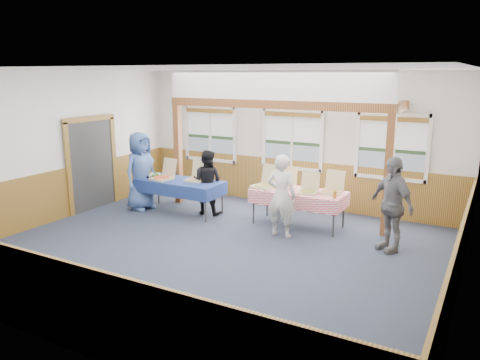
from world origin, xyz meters
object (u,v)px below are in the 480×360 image
object	(u,v)px
person_grey	(392,204)
woman_white	(281,196)
man_blue	(141,171)
table_left	(180,183)
table_right	(298,193)
woman_black	(207,182)

from	to	relation	value
person_grey	woman_white	bearing A→B (deg)	-134.17
woman_white	person_grey	size ratio (longest dim) A/B	0.95
man_blue	person_grey	bearing A→B (deg)	-83.60
man_blue	person_grey	size ratio (longest dim) A/B	1.06
table_left	table_right	world-z (taller)	same
table_left	man_blue	bearing A→B (deg)	-150.97
woman_white	man_blue	xyz separation A→B (m)	(-3.65, 0.15, 0.10)
woman_white	man_blue	size ratio (longest dim) A/B	0.90
woman_black	person_grey	distance (m)	4.13
man_blue	person_grey	distance (m)	5.66
table_right	man_blue	world-z (taller)	man_blue
table_left	table_right	distance (m)	2.76
table_left	woman_black	xyz separation A→B (m)	(0.58, 0.24, 0.03)
table_right	woman_black	bearing A→B (deg)	161.85
table_right	table_left	bearing A→B (deg)	165.79
woman_white	man_blue	distance (m)	3.65
woman_white	table_right	bearing A→B (deg)	-91.77
woman_white	woman_black	bearing A→B (deg)	-14.87
woman_black	person_grey	bearing A→B (deg)	169.14
table_left	woman_white	size ratio (longest dim) A/B	1.32
woman_black	table_right	bearing A→B (deg)	178.44
table_left	woman_black	size ratio (longest dim) A/B	1.48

